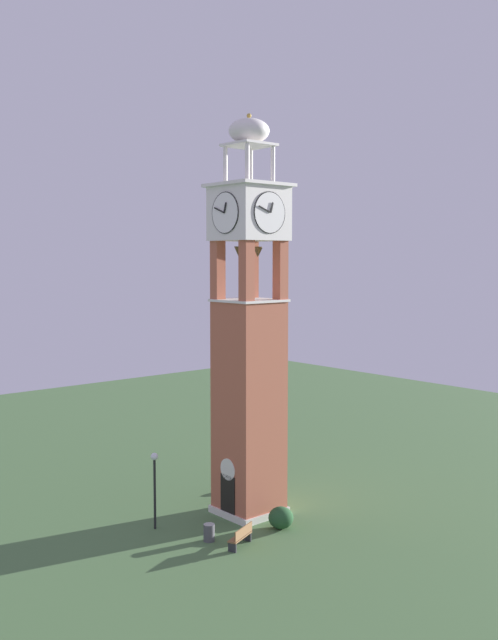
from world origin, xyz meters
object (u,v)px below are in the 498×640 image
lamp_post (155,476)px  trash_bin (209,533)px  park_bench (241,536)px  clock_tower (249,351)px

lamp_post → trash_bin: size_ratio=4.67×
lamp_post → park_bench: bearing=21.5°
park_bench → trash_bin: size_ratio=2.06×
park_bench → trash_bin: (-1.47, -0.70, -0.08)m
lamp_post → trash_bin: bearing=19.5°
lamp_post → trash_bin: lamp_post is taller
clock_tower → lamp_post: clock_tower is taller
clock_tower → park_bench: (3.07, -3.13, -7.92)m
clock_tower → trash_bin: size_ratio=25.19×
clock_tower → trash_bin: clock_tower is taller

